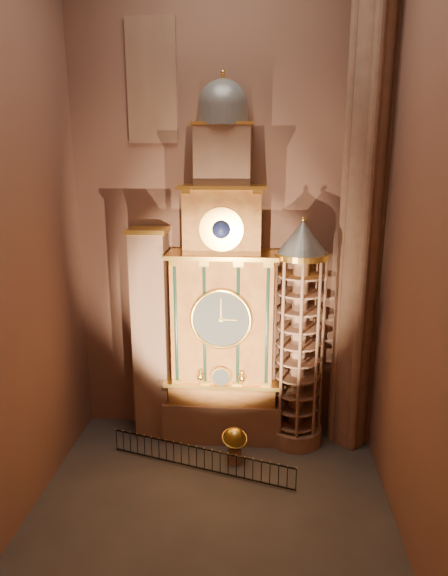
# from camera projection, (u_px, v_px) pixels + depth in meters

# --- Properties ---
(floor) EXTENTS (14.00, 14.00, 0.00)m
(floor) POSITION_uv_depth(u_px,v_px,m) (213.00, 500.00, 20.56)
(floor) COLOR #383330
(floor) RESTS_ON ground
(wall_back) EXTENTS (22.00, 0.00, 22.00)m
(wall_back) POSITION_uv_depth(u_px,v_px,m) (225.00, 208.00, 23.56)
(wall_back) COLOR #8B5D4B
(wall_back) RESTS_ON floor
(wall_left) EXTENTS (0.00, 22.00, 22.00)m
(wall_left) POSITION_uv_depth(u_px,v_px,m) (17.00, 224.00, 18.33)
(wall_left) COLOR #8B5D4B
(wall_left) RESTS_ON floor
(wall_right) EXTENTS (0.00, 22.00, 22.00)m
(wall_right) POSITION_uv_depth(u_px,v_px,m) (418.00, 228.00, 17.22)
(wall_right) COLOR #8B5D4B
(wall_right) RESTS_ON floor
(astronomical_clock) EXTENTS (5.60, 2.41, 16.70)m
(astronomical_clock) POSITION_uv_depth(u_px,v_px,m) (223.00, 305.00, 23.66)
(astronomical_clock) COLOR #8C634C
(astronomical_clock) RESTS_ON floor
(portrait_tower) EXTENTS (1.80, 1.60, 10.20)m
(portrait_tower) POSITION_uv_depth(u_px,v_px,m) (152.00, 334.00, 24.33)
(portrait_tower) COLOR #8C634C
(portrait_tower) RESTS_ON floor
(stair_turret) EXTENTS (2.50, 2.50, 10.80)m
(stair_turret) POSITION_uv_depth(u_px,v_px,m) (299.00, 338.00, 23.48)
(stair_turret) COLOR #8C634C
(stair_turret) RESTS_ON floor
(gothic_pier) EXTENTS (2.04, 2.04, 22.00)m
(gothic_pier) POSITION_uv_depth(u_px,v_px,m) (364.00, 212.00, 22.12)
(gothic_pier) COLOR #8C634C
(gothic_pier) RESTS_ON floor
(stained_glass_window) EXTENTS (2.20, 0.14, 5.20)m
(stained_glass_window) POSITION_uv_depth(u_px,v_px,m) (152.00, 81.00, 22.35)
(stained_glass_window) COLOR navy
(stained_glass_window) RESTS_ON wall_back
(celestial_globe) EXTENTS (1.46, 1.43, 1.67)m
(celestial_globe) POSITION_uv_depth(u_px,v_px,m) (235.00, 442.00, 22.83)
(celestial_globe) COLOR #8C634C
(celestial_globe) RESTS_ON floor
(iron_railing) EXTENTS (8.17, 2.42, 1.04)m
(iron_railing) POSITION_uv_depth(u_px,v_px,m) (200.00, 459.00, 22.34)
(iron_railing) COLOR black
(iron_railing) RESTS_ON floor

